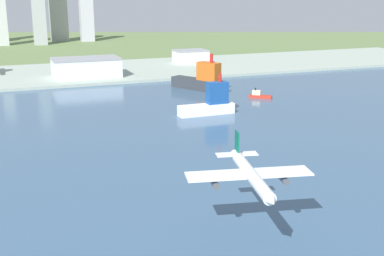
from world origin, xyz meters
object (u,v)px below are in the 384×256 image
at_px(container_barge, 202,80).
at_px(ferry_boat, 210,103).
at_px(warehouse_main, 86,67).
at_px(tugboat_small, 259,95).
at_px(warehouse_annex, 191,56).
at_px(airplane_landing, 251,175).

xyz_separation_m(container_barge, ferry_boat, (-26.56, -79.02, -0.81)).
bearing_deg(container_barge, warehouse_main, 132.07).
distance_m(container_barge, tugboat_small, 53.44).
bearing_deg(warehouse_main, ferry_boat, -72.53).
distance_m(container_barge, warehouse_main, 117.90).
height_order(warehouse_main, warehouse_annex, warehouse_main).
xyz_separation_m(container_barge, tugboat_small, (28.52, -44.75, -6.31)).
height_order(ferry_boat, warehouse_annex, ferry_boat).
height_order(container_barge, warehouse_annex, container_barge).
relative_size(airplane_landing, container_barge, 0.88).
distance_m(ferry_boat, warehouse_main, 174.61).
bearing_deg(ferry_boat, warehouse_annex, 72.19).
bearing_deg(container_barge, tugboat_small, -57.49).
bearing_deg(tugboat_small, warehouse_main, 129.10).
bearing_deg(warehouse_main, warehouse_annex, 22.26).
distance_m(airplane_landing, ferry_boat, 175.89).
height_order(airplane_landing, container_barge, airplane_landing).
relative_size(tugboat_small, warehouse_main, 0.27).
bearing_deg(warehouse_annex, tugboat_small, -94.53).
bearing_deg(tugboat_small, ferry_boat, -148.11).
bearing_deg(warehouse_main, airplane_landing, -90.91).
height_order(container_barge, ferry_boat, container_barge).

